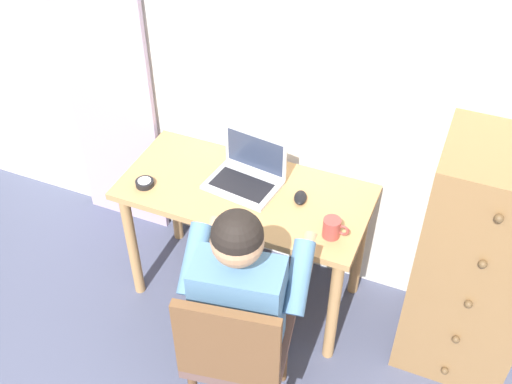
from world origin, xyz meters
TOP-DOWN VIEW (x-y plane):
  - wall_back at (0.00, 2.20)m, footprint 4.80×0.05m
  - curtain_panel at (-1.24, 2.13)m, footprint 0.55×0.03m
  - desk at (-0.31, 1.84)m, footprint 1.22×0.58m
  - dresser at (0.81, 1.90)m, footprint 0.52×0.51m
  - chair at (-0.05, 1.14)m, footprint 0.48×0.47m
  - person_seated at (-0.08, 1.32)m, footprint 0.59×0.63m
  - laptop at (-0.32, 1.90)m, footprint 0.37×0.29m
  - computer_mouse at (-0.03, 1.88)m, footprint 0.08×0.11m
  - desk_clock at (-0.77, 1.69)m, footprint 0.09×0.09m
  - coffee_mug at (0.17, 1.70)m, footprint 0.12×0.08m

SIDE VIEW (x-z plane):
  - chair at x=-0.05m, z-range 0.06..0.95m
  - dresser at x=0.81m, z-range 0.00..1.25m
  - desk at x=-0.31m, z-range 0.25..0.99m
  - person_seated at x=-0.08m, z-range 0.08..1.29m
  - desk_clock at x=-0.77m, z-range 0.74..0.77m
  - computer_mouse at x=-0.03m, z-range 0.74..0.77m
  - coffee_mug at x=0.17m, z-range 0.74..0.84m
  - laptop at x=-0.32m, z-range 0.67..0.91m
  - curtain_panel at x=-1.24m, z-range 0.00..2.23m
  - wall_back at x=0.00m, z-range 0.00..2.50m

